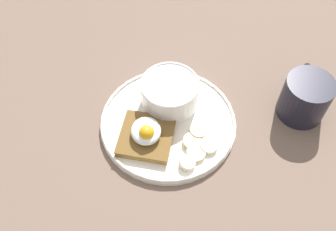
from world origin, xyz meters
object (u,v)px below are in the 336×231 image
poached_egg (146,131)px  banana_slice_inner (198,131)px  oatmeal_bowl (170,93)px  banana_slice_right (196,153)px  coffee_mug (305,97)px  banana_slice_front (192,141)px  banana_slice_left (209,145)px  toast_slice (146,136)px  banana_slice_back (187,163)px

poached_egg → banana_slice_inner: (-0.35, 9.85, -2.17)cm
oatmeal_bowl → banana_slice_right: size_ratio=2.56×
coffee_mug → banana_slice_right: bearing=-70.2°
banana_slice_front → banana_slice_left: same height
oatmeal_bowl → banana_slice_front: 10.68cm
oatmeal_bowl → toast_slice: (8.08, -5.38, -2.12)cm
banana_slice_right → oatmeal_bowl: bearing=-165.0°
banana_slice_back → banana_slice_inner: size_ratio=0.93×
oatmeal_bowl → coffee_mug: bearing=80.4°
toast_slice → banana_slice_back: 9.30cm
oatmeal_bowl → banana_slice_front: (9.97, 2.99, -2.39)cm
banana_slice_left → toast_slice: bearing=-105.4°
banana_slice_back → banana_slice_front: bearing=160.9°
poached_egg → coffee_mug: 31.43cm
oatmeal_bowl → toast_slice: oatmeal_bowl is taller
oatmeal_bowl → banana_slice_inner: oatmeal_bowl is taller
oatmeal_bowl → coffee_mug: (4.37, 25.81, 0.55)cm
banana_slice_front → banana_slice_left: 3.23cm
oatmeal_bowl → coffee_mug: size_ratio=0.92×
poached_egg → banana_slice_back: 9.43cm
banana_slice_front → banana_slice_back: 4.67cm
banana_slice_right → coffee_mug: bearing=109.8°
oatmeal_bowl → poached_egg: (8.28, -5.36, -0.02)cm
toast_slice → banana_slice_right: bearing=63.2°
poached_egg → banana_slice_right: (4.20, 8.71, -2.47)cm
toast_slice → banana_slice_inner: size_ratio=2.89×
oatmeal_bowl → banana_slice_back: (14.39, 1.46, -2.27)cm
toast_slice → poached_egg: 2.10cm
oatmeal_bowl → banana_slice_front: oatmeal_bowl is taller
oatmeal_bowl → banana_slice_left: size_ratio=2.97×
banana_slice_inner → banana_slice_front: bearing=-36.3°
poached_egg → banana_slice_inner: 10.09cm
oatmeal_bowl → banana_slice_left: oatmeal_bowl is taller
toast_slice → banana_slice_inner: banana_slice_inner is taller
banana_slice_left → poached_egg: bearing=-104.5°
oatmeal_bowl → poached_egg: size_ratio=1.86×
banana_slice_right → banana_slice_back: bearing=-44.7°
banana_slice_left → banana_slice_back: size_ratio=0.97×
oatmeal_bowl → poached_egg: oatmeal_bowl is taller
banana_slice_left → coffee_mug: (-6.84, 19.85, 2.92)cm
banana_slice_left → banana_slice_right: banana_slice_left is taller
toast_slice → poached_egg: size_ratio=2.01×
banana_slice_right → banana_slice_inner: bearing=165.9°
banana_slice_left → banana_slice_inner: size_ratio=0.90×
toast_slice → coffee_mug: size_ratio=0.99×
poached_egg → banana_slice_inner: size_ratio=1.44×
poached_egg → banana_slice_back: size_ratio=1.55×
toast_slice → poached_egg: bearing=4.5°
banana_slice_right → coffee_mug: size_ratio=0.36×
poached_egg → banana_slice_left: 11.93cm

